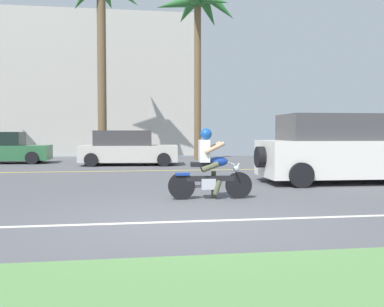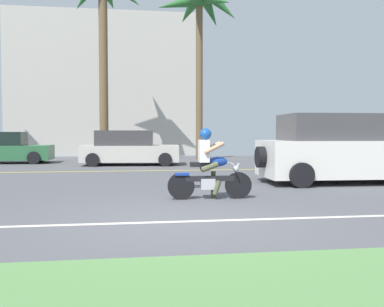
{
  "view_description": "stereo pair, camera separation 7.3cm",
  "coord_description": "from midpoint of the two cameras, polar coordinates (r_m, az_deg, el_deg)",
  "views": [
    {
      "loc": [
        -0.9,
        -6.72,
        1.39
      ],
      "look_at": [
        0.6,
        3.31,
        0.89
      ],
      "focal_mm": 40.13,
      "sensor_mm": 36.0,
      "label": 1
    },
    {
      "loc": [
        -0.83,
        -6.73,
        1.39
      ],
      "look_at": [
        0.6,
        3.31,
        0.89
      ],
      "focal_mm": 40.13,
      "sensor_mm": 36.0,
      "label": 2
    }
  ],
  "objects": [
    {
      "name": "ground",
      "position": [
        9.87,
        -3.38,
        -5.41
      ],
      "size": [
        56.0,
        30.0,
        0.04
      ],
      "primitive_type": "cube",
      "color": "#545459"
    },
    {
      "name": "lane_line_near",
      "position": [
        6.76,
        -0.97,
        -9.01
      ],
      "size": [
        50.4,
        0.12,
        0.01
      ],
      "primitive_type": "cube",
      "color": "silver",
      "rests_on": "ground"
    },
    {
      "name": "lane_line_far",
      "position": [
        15.69,
        -5.29,
        -2.27
      ],
      "size": [
        50.4,
        0.12,
        0.01
      ],
      "primitive_type": "cube",
      "color": "yellow",
      "rests_on": "ground"
    },
    {
      "name": "motorcyclist",
      "position": [
        8.95,
        2.12,
        -2.09
      ],
      "size": [
        1.77,
        0.58,
        1.48
      ],
      "color": "black",
      "rests_on": "ground"
    },
    {
      "name": "suv_nearby",
      "position": [
        12.67,
        19.81,
        0.53
      ],
      "size": [
        5.11,
        2.29,
        1.89
      ],
      "color": "white",
      "rests_on": "ground"
    },
    {
      "name": "parked_car_1",
      "position": [
        18.57,
        -8.68,
        0.63
      ],
      "size": [
        4.22,
        2.24,
        1.48
      ],
      "color": "beige",
      "rests_on": "ground"
    },
    {
      "name": "palm_tree_0",
      "position": [
        22.75,
        0.81,
        18.48
      ],
      "size": [
        4.33,
        4.3,
        8.93
      ],
      "color": "brown",
      "rests_on": "ground"
    },
    {
      "name": "palm_tree_1",
      "position": [
        22.15,
        -12.15,
        18.85
      ],
      "size": [
        3.86,
        4.1,
        9.16
      ],
      "color": "brown",
      "rests_on": "ground"
    },
    {
      "name": "building_far",
      "position": [
        27.92,
        -11.56,
        8.71
      ],
      "size": [
        11.55,
        4.0,
        8.58
      ],
      "primitive_type": "cube",
      "color": "#BCB7AD",
      "rests_on": "ground"
    }
  ]
}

